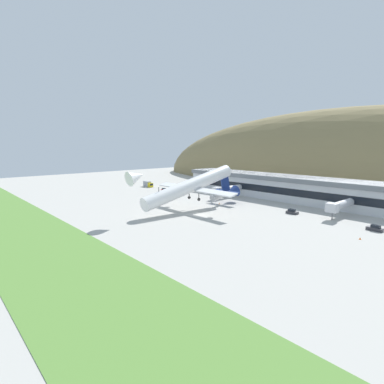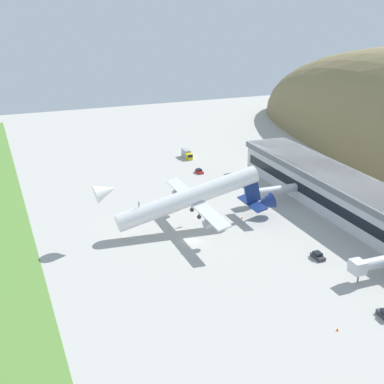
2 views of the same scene
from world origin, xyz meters
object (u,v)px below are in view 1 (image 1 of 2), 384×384
object	(u,v)px
jetway_0	(227,189)
jetway_1	(340,205)
service_car_3	(164,190)
service_car_1	(375,228)
cargo_airplane	(192,187)
traffic_cone_1	(360,238)
terminal_building	(296,187)
fuel_truck	(148,184)
traffic_cone_0	(219,203)
service_car_2	(292,212)

from	to	relation	value
jetway_0	jetway_1	bearing A→B (deg)	0.46
jetway_1	service_car_3	size ratio (longest dim) A/B	4.19
service_car_1	jetway_0	bearing A→B (deg)	172.18
jetway_0	cargo_airplane	world-z (taller)	cargo_airplane
traffic_cone_1	service_car_3	bearing A→B (deg)	173.38
jetway_0	terminal_building	bearing A→B (deg)	34.49
fuel_truck	traffic_cone_0	world-z (taller)	fuel_truck
jetway_0	service_car_2	bearing A→B (deg)	-10.33
terminal_building	service_car_2	world-z (taller)	terminal_building
cargo_airplane	terminal_building	bearing A→B (deg)	70.39
service_car_1	cargo_airplane	bearing A→B (deg)	-159.94
fuel_truck	terminal_building	bearing A→B (deg)	16.16
service_car_2	service_car_3	bearing A→B (deg)	-178.37
jetway_1	service_car_2	bearing A→B (deg)	-151.75
service_car_2	service_car_3	size ratio (longest dim) A/B	1.03
jetway_0	service_car_2	xyz separation A→B (m)	(35.98, -6.56, -3.34)
service_car_3	cargo_airplane	bearing A→B (deg)	-24.52
traffic_cone_1	terminal_building	bearing A→B (deg)	136.18
jetway_1	cargo_airplane	distance (m)	49.97
jetway_1	fuel_truck	world-z (taller)	jetway_1
terminal_building	service_car_2	size ratio (longest dim) A/B	28.83
cargo_airplane	service_car_1	size ratio (longest dim) A/B	12.18
jetway_0	traffic_cone_0	bearing A→B (deg)	-59.66
terminal_building	jetway_1	size ratio (longest dim) A/B	7.10
service_car_1	service_car_2	distance (m)	26.35
service_car_1	traffic_cone_1	distance (m)	11.33
jetway_1	traffic_cone_0	distance (m)	43.69
jetway_1	service_car_1	world-z (taller)	jetway_1
terminal_building	jetway_0	world-z (taller)	terminal_building
jetway_1	fuel_truck	distance (m)	103.06
jetway_1	cargo_airplane	world-z (taller)	cargo_airplane
service_car_3	traffic_cone_1	size ratio (longest dim) A/B	6.67
traffic_cone_0	traffic_cone_1	world-z (taller)	same
jetway_0	service_car_3	world-z (taller)	jetway_0
jetway_1	service_car_2	distance (m)	15.07
fuel_truck	traffic_cone_1	world-z (taller)	fuel_truck
service_car_3	traffic_cone_0	bearing A→B (deg)	-5.49
service_car_1	service_car_2	xyz separation A→B (m)	(-26.27, 1.99, -0.04)
jetway_0	service_car_3	distance (m)	36.08
jetway_1	traffic_cone_1	xyz separation A→B (m)	(13.43, -20.27, -3.71)
jetway_1	traffic_cone_0	world-z (taller)	jetway_1
service_car_2	cargo_airplane	bearing A→B (deg)	-141.94
cargo_airplane	traffic_cone_0	bearing A→B (deg)	93.17
terminal_building	jetway_1	bearing A→B (deg)	-33.44
jetway_0	fuel_truck	world-z (taller)	jetway_0
service_car_1	traffic_cone_1	world-z (taller)	service_car_1
jetway_1	service_car_3	world-z (taller)	jetway_1
service_car_2	traffic_cone_0	xyz separation A→B (m)	(-28.58, -6.08, -0.38)
fuel_truck	traffic_cone_1	bearing A→B (deg)	-6.82
jetway_0	fuel_truck	size ratio (longest dim) A/B	2.33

